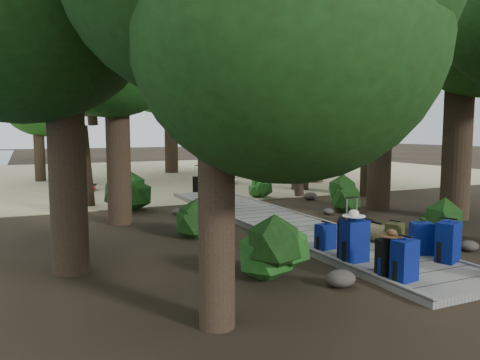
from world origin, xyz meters
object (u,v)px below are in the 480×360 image
duffel_right_khaki (376,233)px  kayak (91,186)px  backpack_left_a (405,258)px  duffel_right_black (357,225)px  sun_lounger (228,176)px  backpack_right_c (421,237)px  backpack_right_d (395,234)px  backpack_left_d (325,235)px  lone_suitcase_on_sand (198,184)px  backpack_left_c (354,239)px  suitcase_on_boardwalk (351,241)px  backpack_left_b (389,256)px  backpack_right_b (448,240)px

duffel_right_khaki → kayak: (-4.14, 12.23, -0.13)m
backpack_left_a → duffel_right_black: (1.37, 2.82, -0.13)m
backpack_left_a → duffel_right_khaki: bearing=48.7°
kayak → sun_lounger: size_ratio=1.54×
backpack_right_c → duffel_right_black: backpack_right_c is taller
backpack_right_d → backpack_left_d: bearing=139.2°
duffel_right_khaki → sun_lounger: bearing=78.1°
backpack_right_c → kayak: (-4.20, 13.37, -0.28)m
lone_suitcase_on_sand → backpack_right_d: bearing=-69.9°
backpack_left_c → duffel_right_khaki: size_ratio=1.45×
suitcase_on_boardwalk → backpack_right_c: bearing=-12.1°
duffel_right_khaki → lone_suitcase_on_sand: bearing=89.6°
backpack_left_b → kayak: backpack_left_b is taller
kayak → sun_lounger: bearing=-0.6°
backpack_left_c → backpack_left_d: size_ratio=1.51×
duffel_right_khaki → sun_lounger: sun_lounger is taller
duffel_right_khaki → backpack_left_d: bearing=179.1°
duffel_right_khaki → sun_lounger: size_ratio=0.28×
backpack_right_c → kayak: backpack_right_c is taller
duffel_right_black → kayak: duffel_right_black is taller
backpack_right_b → duffel_right_khaki: 1.72m
backpack_left_b → duffel_right_khaki: (1.41, 1.89, -0.14)m
duffel_right_black → kayak: (-4.14, 11.60, -0.17)m
suitcase_on_boardwalk → backpack_left_c: bearing=-105.5°
backpack_right_c → duffel_right_black: size_ratio=0.94×
backpack_right_d → backpack_left_c: bearing=178.1°
backpack_left_d → kayak: 12.60m
backpack_right_d → kayak: backpack_right_d is taller
suitcase_on_boardwalk → lone_suitcase_on_sand: bearing=84.2°
suitcase_on_boardwalk → backpack_left_d: bearing=87.1°
backpack_left_c → kayak: bearing=101.1°
duffel_right_khaki → backpack_right_d: bearing=-93.3°
suitcase_on_boardwalk → backpack_right_d: bearing=13.4°
backpack_right_b → sun_lounger: (1.77, 13.76, -0.17)m
duffel_right_khaki → sun_lounger: 12.20m
backpack_right_b → duffel_right_black: bearing=71.1°
backpack_left_c → backpack_right_b: 1.64m
backpack_left_a → lone_suitcase_on_sand: bearing=76.3°
sun_lounger → backpack_left_d: bearing=-108.1°
backpack_left_d → suitcase_on_boardwalk: size_ratio=0.80×
duffel_right_black → sun_lounger: size_ratio=0.36×
backpack_right_b → duffel_right_black: backpack_right_b is taller
duffel_right_black → backpack_right_c: bearing=-84.4°
duffel_right_khaki → backpack_left_b: bearing=-129.8°
backpack_left_a → backpack_left_d: (0.05, 2.14, -0.09)m
backpack_left_c → backpack_left_d: 0.96m
duffel_right_black → backpack_left_b: bearing=-115.6°
backpack_left_d → duffel_right_black: backpack_left_d is taller
lone_suitcase_on_sand → kayak: lone_suitcase_on_sand is taller
backpack_left_b → sun_lounger: (3.29, 13.94, -0.11)m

